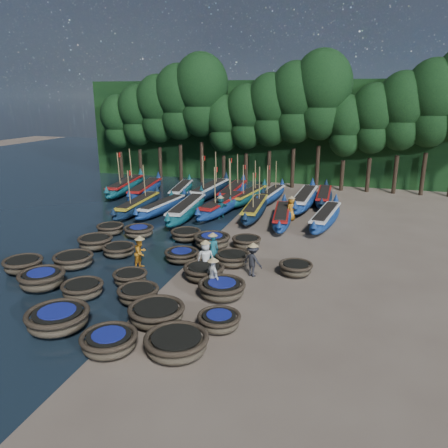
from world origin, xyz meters
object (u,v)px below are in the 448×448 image
(long_boat_7, at_px, (282,216))
(long_boat_9, at_px, (126,186))
(long_boat_5, at_px, (223,205))
(coracle_4, at_px, (177,344))
(coracle_5, at_px, (42,279))
(coracle_8, at_px, (157,313))
(coracle_12, at_px, (130,277))
(coracle_15, at_px, (95,242))
(long_boat_17, at_px, (324,197))
(coracle_9, at_px, (219,321))
(coracle_21, at_px, (139,231))
(coracle_20, at_px, (110,229))
(fisherman_4, at_px, (213,274))
(coracle_11, at_px, (73,260))
(long_boat_3, at_px, (162,207))
(coracle_23, at_px, (212,241))
(long_boat_16, at_px, (304,199))
(long_boat_15, at_px, (271,195))
(coracle_14, at_px, (222,289))
(long_boat_12, at_px, (209,190))
(long_boat_14, at_px, (249,196))
(fisherman_2, at_px, (140,252))
(coracle_2, at_px, (58,319))
(fisherman_1, at_px, (213,248))
(long_boat_13, at_px, (233,192))
(long_boat_8, at_px, (326,217))
(fisherman_5, at_px, (221,207))
(coracle_3, at_px, (109,342))
(long_boat_6, at_px, (255,209))
(long_boat_4, at_px, (187,209))
(coracle_16, at_px, (119,250))
(coracle_24, at_px, (246,242))
(coracle_6, at_px, (83,289))
(long_boat_10, at_px, (145,189))
(coracle_13, at_px, (204,272))
(coracle_7, at_px, (138,294))
(coracle_19, at_px, (296,268))
(coracle_10, at_px, (23,265))
(fisherman_3, at_px, (253,260))
(coracle_22, at_px, (186,235))

(long_boat_7, height_order, long_boat_9, long_boat_9)
(long_boat_5, bearing_deg, long_boat_9, 164.63)
(coracle_4, relative_size, coracle_5, 1.09)
(coracle_8, xyz_separation_m, coracle_12, (-2.75, 2.97, -0.06))
(coracle_15, bearing_deg, long_boat_17, 52.74)
(coracle_8, bearing_deg, coracle_9, 6.76)
(long_boat_17, bearing_deg, coracle_21, -130.69)
(coracle_20, distance_m, fisherman_4, 10.87)
(coracle_11, relative_size, long_boat_3, 0.28)
(coracle_23, height_order, long_boat_16, long_boat_16)
(long_boat_15, xyz_separation_m, long_boat_16, (2.92, -1.07, 0.10))
(coracle_12, height_order, long_boat_17, long_boat_17)
(coracle_5, height_order, coracle_14, coracle_5)
(coracle_8, xyz_separation_m, long_boat_12, (-5.09, 21.57, 0.17))
(long_boat_14, height_order, fisherman_2, long_boat_14)
(coracle_2, height_order, fisherman_1, fisherman_1)
(coracle_2, height_order, long_boat_13, long_boat_13)
(coracle_15, relative_size, fisherman_4, 1.20)
(coracle_2, relative_size, coracle_12, 1.59)
(long_boat_8, distance_m, fisherman_5, 7.40)
(coracle_3, xyz_separation_m, long_boat_6, (0.84, 18.81, 0.15))
(long_boat_3, height_order, long_boat_4, long_boat_4)
(long_boat_5, distance_m, long_boat_16, 6.79)
(coracle_12, bearing_deg, coracle_16, 127.05)
(coracle_15, relative_size, coracle_24, 1.24)
(coracle_2, height_order, long_boat_3, long_boat_3)
(long_boat_14, distance_m, fisherman_1, 14.42)
(coracle_14, xyz_separation_m, fisherman_2, (-5.00, 2.12, 0.44))
(coracle_24, height_order, long_boat_12, long_boat_12)
(coracle_6, xyz_separation_m, long_boat_10, (-6.54, 19.17, 0.19))
(long_boat_7, bearing_deg, long_boat_16, 73.13)
(coracle_8, bearing_deg, coracle_16, 129.92)
(coracle_4, xyz_separation_m, coracle_13, (-1.20, 6.26, -0.01))
(coracle_8, distance_m, coracle_21, 11.15)
(long_boat_3, bearing_deg, coracle_14, -49.39)
(coracle_7, relative_size, long_boat_14, 0.27)
(long_boat_5, relative_size, long_boat_17, 1.12)
(coracle_11, relative_size, long_boat_9, 0.23)
(coracle_19, xyz_separation_m, coracle_24, (-3.29, 3.21, 0.01))
(coracle_16, bearing_deg, long_boat_7, 50.35)
(long_boat_3, bearing_deg, long_boat_4, -7.21)
(coracle_20, bearing_deg, coracle_23, -4.73)
(long_boat_4, bearing_deg, coracle_10, -112.98)
(coracle_11, xyz_separation_m, coracle_13, (6.95, 0.45, 0.01))
(coracle_3, relative_size, coracle_24, 1.31)
(coracle_20, relative_size, coracle_21, 1.10)
(coracle_19, relative_size, fisherman_3, 0.92)
(coracle_6, bearing_deg, coracle_21, 100.90)
(coracle_20, relative_size, coracle_22, 0.91)
(long_boat_9, distance_m, long_boat_10, 2.43)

